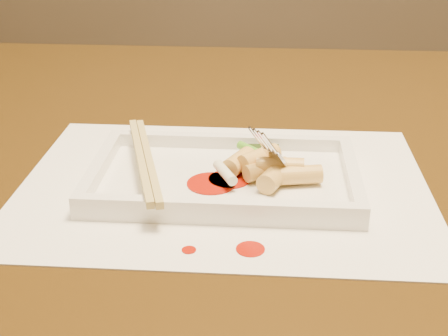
# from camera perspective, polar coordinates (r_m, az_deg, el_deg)

# --- Properties ---
(table) EXTENTS (1.40, 0.90, 0.75)m
(table) POSITION_cam_1_polar(r_m,az_deg,el_deg) (0.74, 4.89, -5.84)
(table) COLOR black
(table) RESTS_ON ground
(placemat) EXTENTS (0.40, 0.30, 0.00)m
(placemat) POSITION_cam_1_polar(r_m,az_deg,el_deg) (0.62, -0.00, -1.58)
(placemat) COLOR white
(placemat) RESTS_ON table
(sauce_splatter_a) EXTENTS (0.02, 0.02, 0.00)m
(sauce_splatter_a) POSITION_cam_1_polar(r_m,az_deg,el_deg) (0.51, 2.43, -7.41)
(sauce_splatter_a) COLOR #A11304
(sauce_splatter_a) RESTS_ON placemat
(sauce_splatter_b) EXTENTS (0.01, 0.01, 0.00)m
(sauce_splatter_b) POSITION_cam_1_polar(r_m,az_deg,el_deg) (0.51, -3.23, -7.49)
(sauce_splatter_b) COLOR #A11304
(sauce_splatter_b) RESTS_ON placemat
(plate_base) EXTENTS (0.26, 0.16, 0.01)m
(plate_base) POSITION_cam_1_polar(r_m,az_deg,el_deg) (0.61, 0.00, -1.18)
(plate_base) COLOR white
(plate_base) RESTS_ON placemat
(plate_rim_far) EXTENTS (0.26, 0.01, 0.01)m
(plate_rim_far) POSITION_cam_1_polar(r_m,az_deg,el_deg) (0.68, 0.45, 2.47)
(plate_rim_far) COLOR white
(plate_rim_far) RESTS_ON plate_base
(plate_rim_near) EXTENTS (0.26, 0.01, 0.01)m
(plate_rim_near) POSITION_cam_1_polar(r_m,az_deg,el_deg) (0.54, -0.57, -3.65)
(plate_rim_near) COLOR white
(plate_rim_near) RESTS_ON plate_base
(plate_rim_left) EXTENTS (0.01, 0.14, 0.01)m
(plate_rim_left) POSITION_cam_1_polar(r_m,az_deg,el_deg) (0.63, -11.35, 0.11)
(plate_rim_left) COLOR white
(plate_rim_left) RESTS_ON plate_base
(plate_rim_right) EXTENTS (0.01, 0.14, 0.01)m
(plate_rim_right) POSITION_cam_1_polar(r_m,az_deg,el_deg) (0.61, 11.64, -0.62)
(plate_rim_right) COLOR white
(plate_rim_right) RESTS_ON plate_base
(veg_piece) EXTENTS (0.04, 0.03, 0.01)m
(veg_piece) POSITION_cam_1_polar(r_m,az_deg,el_deg) (0.64, 3.37, 1.23)
(veg_piece) COLOR black
(veg_piece) RESTS_ON plate_base
(scallion_white) EXTENTS (0.03, 0.04, 0.01)m
(scallion_white) POSITION_cam_1_polar(r_m,az_deg,el_deg) (0.59, 0.09, -0.41)
(scallion_white) COLOR #EAEACC
(scallion_white) RESTS_ON plate_base
(scallion_green) EXTENTS (0.06, 0.07, 0.01)m
(scallion_green) POSITION_cam_1_polar(r_m,az_deg,el_deg) (0.62, 3.99, 0.92)
(scallion_green) COLOR #3E9117
(scallion_green) RESTS_ON plate_base
(chopstick_a) EXTENTS (0.06, 0.19, 0.01)m
(chopstick_a) POSITION_cam_1_polar(r_m,az_deg,el_deg) (0.61, -7.65, 0.87)
(chopstick_a) COLOR tan
(chopstick_a) RESTS_ON plate_rim_near
(chopstick_b) EXTENTS (0.06, 0.19, 0.01)m
(chopstick_b) POSITION_cam_1_polar(r_m,az_deg,el_deg) (0.61, -6.91, 0.85)
(chopstick_b) COLOR tan
(chopstick_b) RESTS_ON plate_rim_near
(fork) EXTENTS (0.09, 0.10, 0.14)m
(fork) POSITION_cam_1_polar(r_m,az_deg,el_deg) (0.60, 6.86, 6.07)
(fork) COLOR silver
(fork) RESTS_ON plate_base
(sauce_blob_0) EXTENTS (0.05, 0.05, 0.00)m
(sauce_blob_0) POSITION_cam_1_polar(r_m,az_deg,el_deg) (0.60, -1.17, -1.42)
(sauce_blob_0) COLOR #A11304
(sauce_blob_0) RESTS_ON plate_base
(sauce_blob_1) EXTENTS (0.04, 0.04, 0.00)m
(sauce_blob_1) POSITION_cam_1_polar(r_m,az_deg,el_deg) (0.61, 0.51, -1.01)
(sauce_blob_1) COLOR #A11304
(sauce_blob_1) RESTS_ON plate_base
(rice_cake_0) EXTENTS (0.05, 0.04, 0.02)m
(rice_cake_0) POSITION_cam_1_polar(r_m,az_deg,el_deg) (0.60, 3.91, -0.13)
(rice_cake_0) COLOR #E3C66A
(rice_cake_0) RESTS_ON plate_base
(rice_cake_1) EXTENTS (0.03, 0.04, 0.02)m
(rice_cake_1) POSITION_cam_1_polar(r_m,az_deg,el_deg) (0.59, 4.63, -0.80)
(rice_cake_1) COLOR #E3C66A
(rice_cake_1) RESTS_ON plate_base
(rice_cake_2) EXTENTS (0.04, 0.04, 0.02)m
(rice_cake_2) POSITION_cam_1_polar(r_m,az_deg,el_deg) (0.61, 3.25, 0.94)
(rice_cake_2) COLOR #E3C66A
(rice_cake_2) RESTS_ON plate_base
(rice_cake_3) EXTENTS (0.03, 0.04, 0.02)m
(rice_cake_3) POSITION_cam_1_polar(r_m,az_deg,el_deg) (0.62, 1.39, 0.54)
(rice_cake_3) COLOR #E3C66A
(rice_cake_3) RESTS_ON plate_base
(rice_cake_4) EXTENTS (0.05, 0.03, 0.02)m
(rice_cake_4) POSITION_cam_1_polar(r_m,az_deg,el_deg) (0.60, 6.55, -0.65)
(rice_cake_4) COLOR #E3C66A
(rice_cake_4) RESTS_ON plate_base
(rice_cake_5) EXTENTS (0.05, 0.02, 0.02)m
(rice_cake_5) POSITION_cam_1_polar(r_m,az_deg,el_deg) (0.60, 5.14, 0.23)
(rice_cake_5) COLOR #E3C66A
(rice_cake_5) RESTS_ON plate_base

